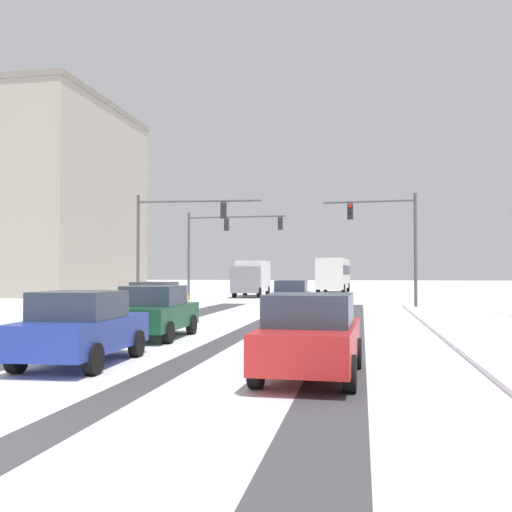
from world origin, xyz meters
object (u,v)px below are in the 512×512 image
traffic_signal_near_left (173,230)px  car_blue_fifth (81,327)px  office_building_far_left_block (22,200)px  car_dark_green_third (155,312)px  car_yellow_cab_second (155,300)px  traffic_signal_near_right (390,231)px  box_truck_delivery (252,277)px  bus_oncoming (334,273)px  traffic_signal_far_left (222,236)px  car_grey_lead (291,296)px  car_red_fourth (311,335)px

traffic_signal_near_left → car_blue_fifth: 20.80m
office_building_far_left_block → car_dark_green_third: bearing=-52.6°
car_yellow_cab_second → traffic_signal_near_left: bearing=102.9°
traffic_signal_near_right → box_truck_delivery: 18.36m
car_blue_fifth → bus_oncoming: bearing=85.9°
traffic_signal_far_left → office_building_far_left_block: (-21.99, 9.19, 4.27)m
traffic_signal_near_right → office_building_far_left_block: bearing=153.2°
traffic_signal_near_left → traffic_signal_far_left: bearing=86.7°
traffic_signal_near_right → bus_oncoming: (-4.29, 24.78, -2.39)m
traffic_signal_near_left → traffic_signal_near_right: 12.37m
car_yellow_cab_second → car_dark_green_third: same height
traffic_signal_near_left → car_grey_lead: (7.02, -1.60, -3.68)m
car_grey_lead → car_blue_fifth: (-2.47, -18.36, 0.00)m
traffic_signal_near_left → car_red_fourth: bearing=-64.9°
traffic_signal_far_left → car_dark_green_third: bearing=-81.2°
car_blue_fifth → bus_oncoming: (3.38, 46.66, 1.18)m
bus_oncoming → office_building_far_left_block: size_ratio=0.58×
car_grey_lead → traffic_signal_near_right: bearing=34.1°
traffic_signal_near_right → car_yellow_cab_second: size_ratio=1.57×
car_red_fourth → car_blue_fifth: size_ratio=1.00×
traffic_signal_near_left → traffic_signal_near_right: bearing=8.9°
traffic_signal_far_left → car_red_fourth: bearing=-73.3°
traffic_signal_far_left → car_dark_green_third: 25.10m
car_yellow_cab_second → office_building_far_left_block: size_ratio=0.22×
traffic_signal_far_left → bus_oncoming: bearing=66.5°
traffic_signal_near_left → car_grey_lead: size_ratio=1.74×
bus_oncoming → office_building_far_left_block: bearing=-165.2°
traffic_signal_far_left → office_building_far_left_block: office_building_far_left_block is taller
car_yellow_cab_second → car_blue_fifth: size_ratio=0.99×
car_dark_green_third → box_truck_delivery: box_truck_delivery is taller
traffic_signal_far_left → car_dark_green_third: size_ratio=1.78×
traffic_signal_near_left → bus_oncoming: 27.96m
traffic_signal_far_left → traffic_signal_near_left: same height
car_yellow_cab_second → bus_oncoming: (6.19, 34.29, 1.18)m
car_grey_lead → car_blue_fifth: bearing=-97.7°
car_grey_lead → car_blue_fifth: same height
traffic_signal_near_left → office_building_far_left_block: bearing=138.5°
car_red_fourth → office_building_far_left_block: (-31.09, 39.60, 8.16)m
traffic_signal_near_left → office_building_far_left_block: office_building_far_left_block is taller
car_grey_lead → box_truck_delivery: (-5.53, 18.15, 0.82)m
traffic_signal_far_left → box_truck_delivery: traffic_signal_far_left is taller
box_truck_delivery → car_blue_fifth: bearing=-85.2°
car_yellow_cab_second → car_blue_fifth: (2.81, -12.36, 0.00)m
traffic_signal_near_right → car_blue_fifth: 23.46m
bus_oncoming → traffic_signal_far_left: bearing=-113.5°
car_dark_green_third → car_blue_fifth: size_ratio=0.99×
car_grey_lead → car_blue_fifth: size_ratio=0.99×
car_dark_green_third → car_blue_fifth: bearing=-87.8°
car_grey_lead → car_dark_green_third: bearing=-101.4°
car_blue_fifth → box_truck_delivery: size_ratio=0.56×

